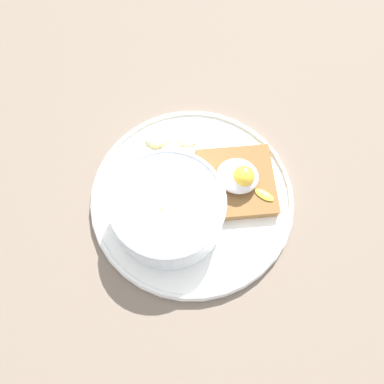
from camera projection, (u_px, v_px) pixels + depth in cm
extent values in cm
cube|color=#736556|center=(192.00, 203.00, 60.17)|extent=(120.00, 120.00, 2.00)
cylinder|color=white|center=(192.00, 199.00, 58.79)|extent=(27.73, 27.73, 1.00)
torus|color=white|center=(192.00, 197.00, 58.05)|extent=(27.53, 27.53, 0.60)
cylinder|color=white|center=(168.00, 210.00, 54.53)|extent=(14.41, 14.41, 5.78)
torus|color=white|center=(167.00, 202.00, 51.87)|extent=(14.61, 14.61, 0.60)
cylinder|color=white|center=(169.00, 211.00, 54.68)|extent=(13.01, 13.01, 5.05)
ellipsoid|color=white|center=(168.00, 204.00, 52.55)|extent=(12.36, 12.36, 1.20)
ellipsoid|color=tan|center=(165.00, 214.00, 51.70)|extent=(1.67, 1.87, 0.68)
ellipsoid|color=tan|center=(162.00, 172.00, 53.95)|extent=(1.61, 1.54, 0.58)
ellipsoid|color=#B07A58|center=(161.00, 210.00, 51.82)|extent=(2.13, 1.98, 0.77)
ellipsoid|color=#906F4A|center=(136.00, 208.00, 52.09)|extent=(1.22, 0.80, 0.51)
ellipsoid|color=#9C744D|center=(182.00, 177.00, 53.62)|extent=(1.02, 1.52, 0.63)
cube|color=brown|center=(237.00, 181.00, 57.71)|extent=(13.41, 13.41, 0.30)
cube|color=#AA7842|center=(236.00, 183.00, 58.34)|extent=(13.15, 13.15, 1.57)
ellipsoid|color=white|center=(238.00, 176.00, 56.39)|extent=(5.63, 5.08, 2.68)
sphere|color=yellow|center=(244.00, 176.00, 55.44)|extent=(2.93, 2.93, 2.93)
ellipsoid|color=yellow|center=(264.00, 195.00, 56.56)|extent=(3.02, 1.91, 0.36)
cylinder|color=beige|center=(144.00, 158.00, 59.86)|extent=(4.37, 4.34, 1.77)
cylinder|color=#B8AD8E|center=(144.00, 156.00, 59.32)|extent=(0.77, 0.77, 0.23)
cylinder|color=beige|center=(188.00, 137.00, 61.31)|extent=(2.81, 2.95, 1.53)
cylinder|color=#B6B392|center=(188.00, 135.00, 60.82)|extent=(0.51, 0.52, 0.20)
cylinder|color=#EDE8C2|center=(170.00, 156.00, 60.20)|extent=(3.78, 3.71, 1.39)
cylinder|color=#B9B597|center=(170.00, 154.00, 59.78)|extent=(0.67, 0.66, 0.21)
cylinder|color=beige|center=(157.00, 138.00, 61.18)|extent=(4.44, 4.43, 1.54)
cylinder|color=tan|center=(157.00, 135.00, 60.54)|extent=(0.79, 0.79, 0.15)
cylinder|color=beige|center=(190.00, 159.00, 59.96)|extent=(3.87, 3.85, 1.21)
cylinder|color=#BDAE8D|center=(190.00, 158.00, 59.44)|extent=(0.69, 0.69, 0.13)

